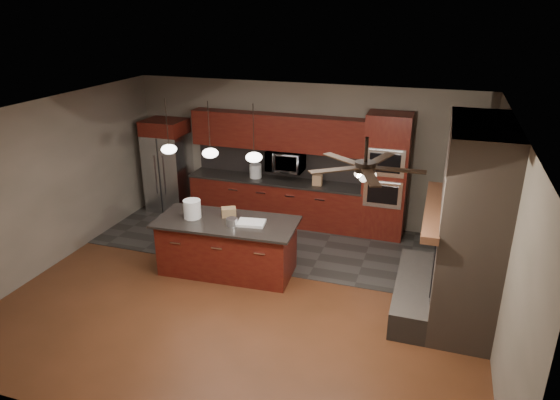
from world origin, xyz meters
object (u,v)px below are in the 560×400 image
at_px(refrigerator, 168,166).
at_px(counter_box, 317,180).
at_px(oven_tower, 386,177).
at_px(microwave, 286,161).
at_px(cardboard_box, 229,212).
at_px(paint_tray, 251,223).
at_px(kitchen_island, 227,246).
at_px(paint_can, 232,222).
at_px(white_bucket, 192,209).
at_px(counter_bucket, 256,171).

relative_size(refrigerator, counter_box, 9.64).
height_order(oven_tower, refrigerator, oven_tower).
bearing_deg(microwave, cardboard_box, -98.69).
bearing_deg(refrigerator, paint_tray, -38.17).
relative_size(kitchen_island, paint_can, 13.09).
bearing_deg(paint_can, refrigerator, 137.08).
height_order(oven_tower, white_bucket, oven_tower).
height_order(refrigerator, cardboard_box, refrigerator).
xyz_separation_m(white_bucket, paint_can, (0.73, -0.08, -0.09)).
bearing_deg(paint_tray, counter_box, 67.83).
distance_m(paint_can, counter_box, 2.46).
distance_m(refrigerator, cardboard_box, 3.00).
distance_m(oven_tower, microwave, 1.98).
bearing_deg(refrigerator, counter_bucket, 2.36).
distance_m(refrigerator, counter_box, 3.28).
xyz_separation_m(microwave, kitchen_island, (-0.28, -2.29, -0.84)).
xyz_separation_m(microwave, refrigerator, (-2.59, -0.13, -0.32)).
xyz_separation_m(refrigerator, counter_bucket, (1.97, 0.08, 0.05)).
xyz_separation_m(cardboard_box, counter_box, (1.00, 2.00, 0.01)).
bearing_deg(refrigerator, cardboard_box, -40.91).
height_order(refrigerator, paint_can, refrigerator).
distance_m(cardboard_box, counter_bucket, 2.07).
xyz_separation_m(paint_tray, cardboard_box, (-0.47, 0.19, 0.05)).
relative_size(paint_tray, counter_box, 2.12).
bearing_deg(counter_bucket, paint_can, -78.22).
bearing_deg(microwave, kitchen_island, -97.03).
distance_m(microwave, white_bucket, 2.50).
height_order(paint_tray, cardboard_box, cardboard_box).
bearing_deg(white_bucket, refrigerator, 128.06).
height_order(microwave, paint_tray, microwave).
bearing_deg(cardboard_box, microwave, 53.91).
distance_m(paint_can, paint_tray, 0.31).
xyz_separation_m(kitchen_island, white_bucket, (-0.58, -0.05, 0.61)).
height_order(kitchen_island, cardboard_box, cardboard_box).
bearing_deg(counter_box, kitchen_island, -117.48).
height_order(white_bucket, counter_bucket, white_bucket).
relative_size(oven_tower, kitchen_island, 1.01).
distance_m(paint_can, cardboard_box, 0.38).
height_order(oven_tower, paint_tray, oven_tower).
bearing_deg(counter_bucket, counter_box, -2.19).
bearing_deg(counter_box, counter_bucket, 174.10).
bearing_deg(microwave, counter_box, -8.33).
distance_m(oven_tower, paint_tray, 2.89).
relative_size(oven_tower, microwave, 3.25).
height_order(oven_tower, cardboard_box, oven_tower).
height_order(kitchen_island, paint_tray, paint_tray).
xyz_separation_m(oven_tower, cardboard_box, (-2.30, -2.04, -0.20)).
bearing_deg(kitchen_island, oven_tower, 41.59).
bearing_deg(kitchen_island, counter_bucket, 95.48).
xyz_separation_m(oven_tower, paint_can, (-2.10, -2.37, -0.21)).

